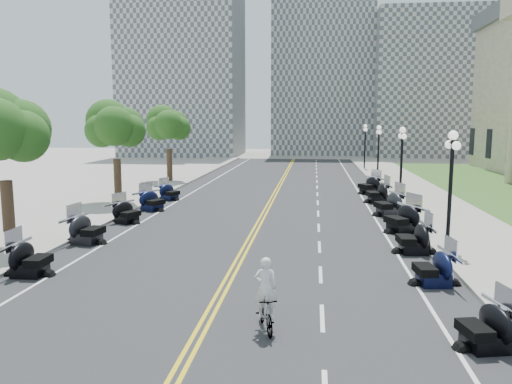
{
  "coord_description": "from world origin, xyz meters",
  "views": [
    {
      "loc": [
        2.89,
        -17.5,
        5.5
      ],
      "look_at": [
        0.07,
        6.77,
        2.0
      ],
      "focal_mm": 35.0,
      "sensor_mm": 36.0,
      "label": 1
    }
  ],
  "objects": [
    {
      "name": "ground",
      "position": [
        0.0,
        0.0,
        0.0
      ],
      "size": [
        160.0,
        160.0,
        0.0
      ],
      "primitive_type": "plane",
      "color": "gray"
    },
    {
      "name": "road",
      "position": [
        0.0,
        10.0,
        0.0
      ],
      "size": [
        16.0,
        90.0,
        0.01
      ],
      "primitive_type": "cube",
      "color": "#333335",
      "rests_on": "ground"
    },
    {
      "name": "centerline_yellow_a",
      "position": [
        -0.12,
        10.0,
        0.01
      ],
      "size": [
        0.12,
        90.0,
        0.0
      ],
      "primitive_type": "cube",
      "color": "yellow",
      "rests_on": "road"
    },
    {
      "name": "centerline_yellow_b",
      "position": [
        0.12,
        10.0,
        0.01
      ],
      "size": [
        0.12,
        90.0,
        0.0
      ],
      "primitive_type": "cube",
      "color": "yellow",
      "rests_on": "road"
    },
    {
      "name": "edge_line_north",
      "position": [
        6.4,
        10.0,
        0.01
      ],
      "size": [
        0.12,
        90.0,
        0.0
      ],
      "primitive_type": "cube",
      "color": "white",
      "rests_on": "road"
    },
    {
      "name": "edge_line_south",
      "position": [
        -6.4,
        10.0,
        0.01
      ],
      "size": [
        0.12,
        90.0,
        0.0
      ],
      "primitive_type": "cube",
      "color": "white",
      "rests_on": "road"
    },
    {
      "name": "lane_dash_5",
      "position": [
        3.2,
        -4.0,
        0.01
      ],
      "size": [
        0.12,
        2.0,
        0.0
      ],
      "primitive_type": "cube",
      "color": "white",
      "rests_on": "road"
    },
    {
      "name": "lane_dash_6",
      "position": [
        3.2,
        0.0,
        0.01
      ],
      "size": [
        0.12,
        2.0,
        0.0
      ],
      "primitive_type": "cube",
      "color": "white",
      "rests_on": "road"
    },
    {
      "name": "lane_dash_7",
      "position": [
        3.2,
        4.0,
        0.01
      ],
      "size": [
        0.12,
        2.0,
        0.0
      ],
      "primitive_type": "cube",
      "color": "white",
      "rests_on": "road"
    },
    {
      "name": "lane_dash_8",
      "position": [
        3.2,
        8.0,
        0.01
      ],
      "size": [
        0.12,
        2.0,
        0.0
      ],
      "primitive_type": "cube",
      "color": "white",
      "rests_on": "road"
    },
    {
      "name": "lane_dash_9",
      "position": [
        3.2,
        12.0,
        0.01
      ],
      "size": [
        0.12,
        2.0,
        0.0
      ],
      "primitive_type": "cube",
      "color": "white",
      "rests_on": "road"
    },
    {
      "name": "lane_dash_10",
      "position": [
        3.2,
        16.0,
        0.01
      ],
      "size": [
        0.12,
        2.0,
        0.0
      ],
      "primitive_type": "cube",
      "color": "white",
      "rests_on": "road"
    },
    {
      "name": "lane_dash_11",
      "position": [
        3.2,
        20.0,
        0.01
      ],
      "size": [
        0.12,
        2.0,
        0.0
      ],
      "primitive_type": "cube",
      "color": "white",
      "rests_on": "road"
    },
    {
      "name": "lane_dash_12",
      "position": [
        3.2,
        24.0,
        0.01
      ],
      "size": [
        0.12,
        2.0,
        0.0
      ],
      "primitive_type": "cube",
      "color": "white",
      "rests_on": "road"
    },
    {
      "name": "lane_dash_13",
      "position": [
        3.2,
        28.0,
        0.01
      ],
      "size": [
        0.12,
        2.0,
        0.0
      ],
      "primitive_type": "cube",
      "color": "white",
      "rests_on": "road"
    },
    {
      "name": "lane_dash_14",
      "position": [
        3.2,
        32.0,
        0.01
      ],
      "size": [
        0.12,
        2.0,
        0.0
      ],
      "primitive_type": "cube",
      "color": "white",
      "rests_on": "road"
    },
    {
      "name": "lane_dash_15",
      "position": [
        3.2,
        36.0,
        0.01
      ],
      "size": [
        0.12,
        2.0,
        0.0
      ],
      "primitive_type": "cube",
      "color": "white",
      "rests_on": "road"
    },
    {
      "name": "lane_dash_16",
      "position": [
        3.2,
        40.0,
        0.01
      ],
      "size": [
        0.12,
        2.0,
        0.0
      ],
      "primitive_type": "cube",
      "color": "white",
      "rests_on": "road"
    },
    {
      "name": "lane_dash_17",
      "position": [
        3.2,
        44.0,
        0.01
      ],
      "size": [
        0.12,
        2.0,
        0.0
      ],
      "primitive_type": "cube",
      "color": "white",
      "rests_on": "road"
    },
    {
      "name": "lane_dash_18",
      "position": [
        3.2,
        48.0,
        0.01
      ],
      "size": [
        0.12,
        2.0,
        0.0
      ],
      "primitive_type": "cube",
      "color": "white",
      "rests_on": "road"
    },
    {
      "name": "lane_dash_19",
      "position": [
        3.2,
        52.0,
        0.01
      ],
      "size": [
        0.12,
        2.0,
        0.0
      ],
      "primitive_type": "cube",
      "color": "white",
      "rests_on": "road"
    },
    {
      "name": "sidewalk_north",
      "position": [
        10.5,
        10.0,
        0.07
      ],
      "size": [
        5.0,
        90.0,
        0.15
      ],
      "primitive_type": "cube",
      "color": "#9E9991",
      "rests_on": "ground"
    },
    {
      "name": "sidewalk_south",
      "position": [
        -10.5,
        10.0,
        0.07
      ],
      "size": [
        5.0,
        90.0,
        0.15
      ],
      "primitive_type": "cube",
      "color": "#9E9991",
      "rests_on": "ground"
    },
    {
      "name": "distant_block_a",
      "position": [
        -18.0,
        62.0,
        13.0
      ],
      "size": [
        18.0,
        14.0,
        26.0
      ],
      "primitive_type": "cube",
      "color": "gray",
      "rests_on": "ground"
    },
    {
      "name": "distant_block_b",
      "position": [
        4.0,
        68.0,
        15.0
      ],
      "size": [
        16.0,
        12.0,
        30.0
      ],
      "primitive_type": "cube",
      "color": "gray",
      "rests_on": "ground"
    },
    {
      "name": "distant_block_c",
      "position": [
        22.0,
        65.0,
        11.0
      ],
      "size": [
        20.0,
        14.0,
        22.0
      ],
      "primitive_type": "cube",
      "color": "gray",
      "rests_on": "ground"
    },
    {
      "name": "street_lamp_2",
      "position": [
        8.6,
        4.0,
        2.6
      ],
      "size": [
        0.5,
        1.2,
        4.9
      ],
      "primitive_type": null,
      "color": "black",
      "rests_on": "sidewalk_north"
    },
    {
      "name": "street_lamp_3",
      "position": [
        8.6,
        16.0,
        2.6
      ],
      "size": [
        0.5,
        1.2,
        4.9
      ],
      "primitive_type": null,
      "color": "black",
      "rests_on": "sidewalk_north"
    },
    {
      "name": "street_lamp_4",
      "position": [
        8.6,
        28.0,
        2.6
      ],
      "size": [
        0.5,
        1.2,
        4.9
      ],
      "primitive_type": null,
      "color": "black",
      "rests_on": "sidewalk_north"
    },
    {
      "name": "street_lamp_5",
      "position": [
        8.6,
        40.0,
        2.6
      ],
      "size": [
        0.5,
        1.2,
        4.9
      ],
      "primitive_type": null,
      "color": "black",
      "rests_on": "sidewalk_north"
    },
    {
      "name": "tree_2",
      "position": [
        -10.0,
        2.0,
        4.75
      ],
      "size": [
        4.8,
        4.8,
        9.2
      ],
      "primitive_type": null,
      "color": "#235619",
      "rests_on": "sidewalk_south"
    },
    {
      "name": "tree_3",
      "position": [
        -10.0,
        14.0,
        4.75
      ],
      "size": [
        4.8,
        4.8,
        9.2
      ],
      "primitive_type": null,
      "color": "#235619",
      "rests_on": "sidewalk_south"
    },
    {
      "name": "tree_4",
      "position": [
        -10.0,
        26.0,
        4.75
      ],
      "size": [
        4.8,
        4.8,
        9.2
      ],
      "primitive_type": null,
      "color": "#235619",
      "rests_on": "sidewalk_south"
    },
    {
      "name": "motorcycle_n_4",
      "position": [
        7.09,
        -5.47,
        0.62
      ],
      "size": [
        2.12,
        2.12,
        1.24
      ],
      "primitive_type": null,
      "rotation": [
        0.0,
        0.0,
        -1.34
      ],
      "color": "black",
      "rests_on": "road"
    },
    {
      "name": "motorcycle_n_5",
      "position": [
        6.97,
        -0.68,
        0.66
      ],
      "size": [
        2.1,
        2.1,
        1.32
      ],
      "primitive_type": null,
      "rotation": [
        0.0,
        0.0,
        -1.45
      ],
      "color": "black",
      "rests_on": "road"
    },
    {
      "name": "motorcycle_n_6",
      "position": [
        7.1,
        3.42,
        0.71
      ],
      "size": [
        2.18,
        2.18,
        1.42
      ],
      "primitive_type": null,
      "rotation": [
        0.0,
        0.0,
        -1.5
      ],
      "color": "black",
      "rests_on": "road"
    },
    {
      "name": "motorcycle_n_7",
      "position": [
        7.3,
        7.43,
        0.78
      ],
      "size": [
        2.97,
        2.97,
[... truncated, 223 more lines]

